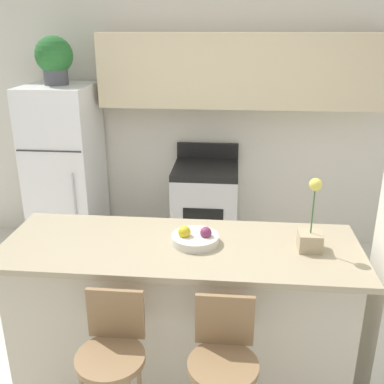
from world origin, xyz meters
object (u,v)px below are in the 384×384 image
object	(u,v)px
potted_plant_on_fridge	(54,58)
fruit_bowl	(195,238)
trash_bin	(116,244)
bar_stool_right	(223,365)
bar_stool_left	(112,358)
orchid_vase	(311,232)
stove_range	(205,209)
refrigerator	(66,171)

from	to	relation	value
potted_plant_on_fridge	fruit_bowl	xyz separation A→B (m)	(1.43, -1.73, -0.89)
fruit_bowl	trash_bin	world-z (taller)	fruit_bowl
bar_stool_right	potted_plant_on_fridge	xyz separation A→B (m)	(-1.63, 2.34, 1.27)
bar_stool_left	orchid_vase	distance (m)	1.26
bar_stool_right	orchid_vase	world-z (taller)	orchid_vase
orchid_vase	bar_stool_left	bearing A→B (deg)	-150.12
potted_plant_on_fridge	orchid_vase	size ratio (longest dim) A/B	1.01
trash_bin	fruit_bowl	bearing A→B (deg)	-58.75
bar_stool_left	fruit_bowl	xyz separation A→B (m)	(0.36, 0.61, 0.38)
bar_stool_right	potted_plant_on_fridge	bearing A→B (deg)	124.80
orchid_vase	trash_bin	bearing A→B (deg)	136.06
stove_range	potted_plant_on_fridge	distance (m)	2.01
refrigerator	stove_range	xyz separation A→B (m)	(1.38, 0.05, -0.38)
bar_stool_left	trash_bin	size ratio (longest dim) A/B	2.54
stove_range	orchid_vase	bearing A→B (deg)	-68.53
refrigerator	potted_plant_on_fridge	world-z (taller)	potted_plant_on_fridge
refrigerator	bar_stool_left	xyz separation A→B (m)	(1.07, -2.34, -0.20)
stove_range	refrigerator	bearing A→B (deg)	-178.05
trash_bin	bar_stool_left	bearing A→B (deg)	-75.52
stove_range	fruit_bowl	distance (m)	1.87
stove_range	bar_stool_right	world-z (taller)	stove_range
refrigerator	orchid_vase	xyz separation A→B (m)	(2.09, -1.75, 0.26)
stove_range	trash_bin	size ratio (longest dim) A/B	2.82
stove_range	potted_plant_on_fridge	xyz separation A→B (m)	(-1.38, -0.05, 1.45)
potted_plant_on_fridge	orchid_vase	distance (m)	2.85
refrigerator	trash_bin	xyz separation A→B (m)	(0.53, -0.25, -0.65)
bar_stool_right	trash_bin	world-z (taller)	bar_stool_right
potted_plant_on_fridge	orchid_vase	xyz separation A→B (m)	(2.09, -1.75, -0.81)
refrigerator	bar_stool_left	distance (m)	2.58
stove_range	bar_stool_right	distance (m)	2.40
refrigerator	orchid_vase	size ratio (longest dim) A/B	3.90
bar_stool_right	fruit_bowl	bearing A→B (deg)	107.59
refrigerator	fruit_bowl	xyz separation A→B (m)	(1.43, -1.73, 0.19)
bar_stool_right	orchid_vase	bearing A→B (deg)	51.41
fruit_bowl	bar_stool_left	bearing A→B (deg)	-120.73
orchid_vase	stove_range	bearing A→B (deg)	111.47
orchid_vase	fruit_bowl	distance (m)	0.66
orchid_vase	trash_bin	distance (m)	2.35
refrigerator	stove_range	world-z (taller)	refrigerator
orchid_vase	trash_bin	size ratio (longest dim) A/B	1.13
fruit_bowl	bar_stool_right	bearing A→B (deg)	-72.41
stove_range	fruit_bowl	xyz separation A→B (m)	(0.05, -1.78, 0.56)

